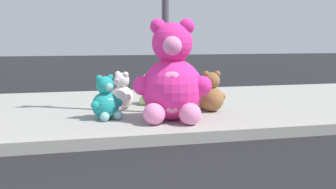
{
  "coord_description": "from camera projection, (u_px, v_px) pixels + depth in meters",
  "views": [
    {
      "loc": [
        -0.52,
        -1.77,
        1.31
      ],
      "look_at": [
        0.84,
        3.6,
        0.55
      ],
      "focal_mm": 44.17,
      "sensor_mm": 36.0,
      "label": 1
    }
  ],
  "objects": [
    {
      "name": "sidewalk",
      "position": [
        97.0,
        112.0,
        6.99
      ],
      "size": [
        28.0,
        4.4,
        0.15
      ],
      "primitive_type": "cube",
      "color": "#9E9B93",
      "rests_on": "ground_plane"
    },
    {
      "name": "plush_brown",
      "position": [
        211.0,
        95.0,
        6.55
      ],
      "size": [
        0.5,
        0.44,
        0.65
      ],
      "color": "olive",
      "rests_on": "sidewalk"
    },
    {
      "name": "plush_pink_large",
      "position": [
        172.0,
        80.0,
        5.79
      ],
      "size": [
        1.08,
        1.01,
        1.43
      ],
      "color": "#F22D93",
      "rests_on": "sidewalk"
    },
    {
      "name": "plush_white",
      "position": [
        121.0,
        94.0,
        6.78
      ],
      "size": [
        0.44,
        0.44,
        0.62
      ],
      "color": "white",
      "rests_on": "sidewalk"
    },
    {
      "name": "plush_lime",
      "position": [
        152.0,
        90.0,
        7.25
      ],
      "size": [
        0.45,
        0.49,
        0.65
      ],
      "color": "#8CD133",
      "rests_on": "sidewalk"
    },
    {
      "name": "sign_pole",
      "position": [
        165.0,
        2.0,
        6.22
      ],
      "size": [
        0.56,
        0.11,
        3.2
      ],
      "color": "#4C4C51",
      "rests_on": "sidewalk"
    },
    {
      "name": "plush_teal",
      "position": [
        106.0,
        101.0,
        5.92
      ],
      "size": [
        0.47,
        0.46,
        0.64
      ],
      "color": "teal",
      "rests_on": "sidewalk"
    },
    {
      "name": "plush_tan",
      "position": [
        178.0,
        91.0,
        6.98
      ],
      "size": [
        0.47,
        0.48,
        0.66
      ],
      "color": "tan",
      "rests_on": "sidewalk"
    }
  ]
}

